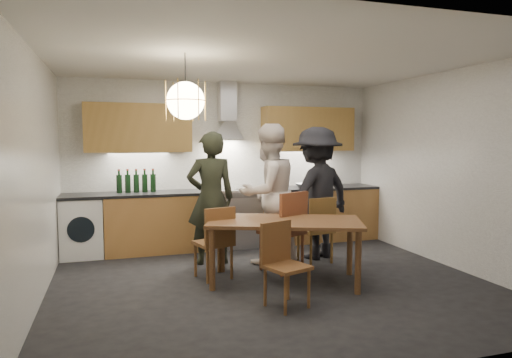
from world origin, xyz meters
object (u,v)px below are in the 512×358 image
object	(u,v)px
person_mid	(268,194)
dining_table	(285,227)
chair_back_left	(216,238)
mixing_bowl	(305,185)
stock_pot	(327,182)
wine_bottles	(136,181)
person_left	(211,198)
person_right	(317,193)
chair_front	(282,258)

from	to	relation	value
person_mid	dining_table	bearing A→B (deg)	61.85
chair_back_left	mixing_bowl	world-z (taller)	mixing_bowl
dining_table	stock_pot	bearing A→B (deg)	74.43
dining_table	wine_bottles	distance (m)	2.63
stock_pot	person_mid	bearing A→B (deg)	-143.53
person_left	person_mid	distance (m)	0.78
stock_pot	mixing_bowl	bearing A→B (deg)	-177.71
chair_back_left	person_mid	world-z (taller)	person_mid
person_right	stock_pot	bearing A→B (deg)	-143.35
person_mid	mixing_bowl	size ratio (longest dim) A/B	6.63
person_mid	wine_bottles	xyz separation A→B (m)	(-1.69, 1.13, 0.12)
chair_back_left	stock_pot	distance (m)	2.79
chair_front	stock_pot	xyz separation A→B (m)	(1.79, 2.63, 0.48)
stock_pot	wine_bottles	world-z (taller)	wine_bottles
person_right	stock_pot	distance (m)	1.21
person_mid	chair_front	bearing A→B (deg)	54.34
person_left	person_mid	world-z (taller)	person_mid
wine_bottles	chair_front	bearing A→B (deg)	-64.75
dining_table	stock_pot	size ratio (longest dim) A/B	9.69
mixing_bowl	stock_pot	size ratio (longest dim) A/B	1.41
person_left	stock_pot	bearing A→B (deg)	-157.13
mixing_bowl	wine_bottles	world-z (taller)	wine_bottles
dining_table	person_mid	size ratio (longest dim) A/B	1.04
mixing_bowl	stock_pot	bearing A→B (deg)	2.29
dining_table	chair_back_left	xyz separation A→B (m)	(-0.75, 0.34, -0.15)
chair_back_left	chair_front	bearing A→B (deg)	98.19
chair_front	person_mid	size ratio (longest dim) A/B	0.45
dining_table	person_right	world-z (taller)	person_right
wine_bottles	person_left	bearing A→B (deg)	-46.14
dining_table	chair_back_left	world-z (taller)	chair_back_left
chair_back_left	person_right	distance (m)	1.75
person_mid	mixing_bowl	bearing A→B (deg)	-155.84
dining_table	person_right	xyz separation A→B (m)	(0.84, 0.93, 0.27)
person_left	chair_back_left	bearing A→B (deg)	84.18
chair_back_left	person_right	size ratio (longest dim) A/B	0.48
dining_table	person_mid	bearing A→B (deg)	105.44
dining_table	wine_bottles	size ratio (longest dim) A/B	3.43
person_mid	wine_bottles	size ratio (longest dim) A/B	3.31
chair_back_left	person_left	size ratio (longest dim) A/B	0.50
dining_table	person_mid	world-z (taller)	person_mid
person_right	wine_bottles	xyz separation A→B (m)	(-2.43, 1.12, 0.14)
chair_back_left	wine_bottles	world-z (taller)	wine_bottles
chair_back_left	person_mid	xyz separation A→B (m)	(0.85, 0.58, 0.44)
person_left	wine_bottles	world-z (taller)	person_left
person_left	stock_pot	world-z (taller)	person_left
mixing_bowl	wine_bottles	distance (m)	2.68
chair_back_left	chair_front	xyz separation A→B (m)	(0.45, -1.03, -0.02)
chair_back_left	person_right	xyz separation A→B (m)	(1.59, 0.59, 0.42)
stock_pot	wine_bottles	bearing A→B (deg)	177.95
dining_table	person_mid	distance (m)	0.97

